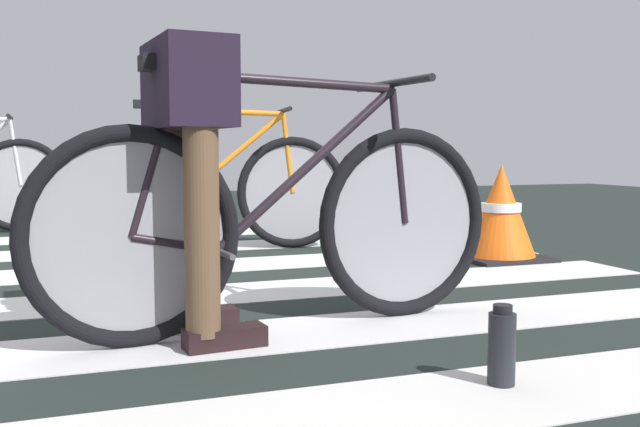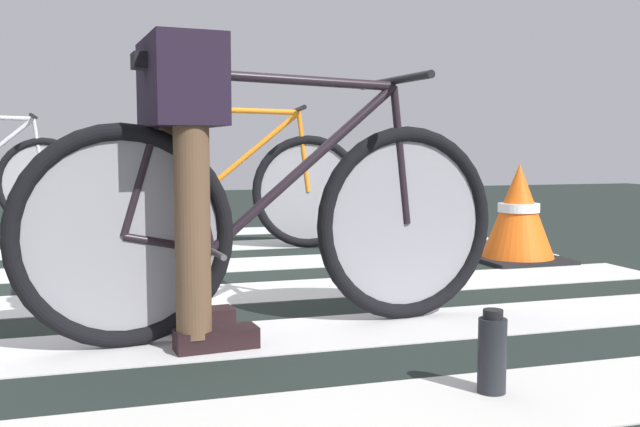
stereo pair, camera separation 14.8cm
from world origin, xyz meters
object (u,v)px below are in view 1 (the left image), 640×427
Objects in this scene: bicycle_1_of_3 at (279,222)px; bicycle_2_of_3 at (212,189)px; traffic_cone at (501,214)px; cyclist_1_of_3 at (190,149)px; water_bottle at (502,347)px.

bicycle_1_of_3 and bicycle_2_of_3 have the same top height.
traffic_cone is at bearing -24.66° from bicycle_2_of_3.
water_bottle is at bearing -52.16° from cyclist_1_of_3.
traffic_cone is (1.97, 1.15, -0.38)m from cyclist_1_of_3.
bicycle_1_of_3 is 2.07m from bicycle_2_of_3.
cyclist_1_of_3 reaches higher than traffic_cone.
bicycle_2_of_3 is at bearing 79.50° from bicycle_1_of_3.
cyclist_1_of_3 reaches higher than water_bottle.
bicycle_1_of_3 is 2.01m from traffic_cone.
traffic_cone is (1.27, 1.89, 0.16)m from water_bottle.
traffic_cone is at bearing 56.22° from water_bottle.
bicycle_2_of_3 is (0.48, 2.09, -0.25)m from cyclist_1_of_3.
cyclist_1_of_3 is 0.57× the size of bicycle_2_of_3.
water_bottle is (0.22, -2.83, -0.28)m from bicycle_2_of_3.
bicycle_2_of_3 reaches higher than traffic_cone.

